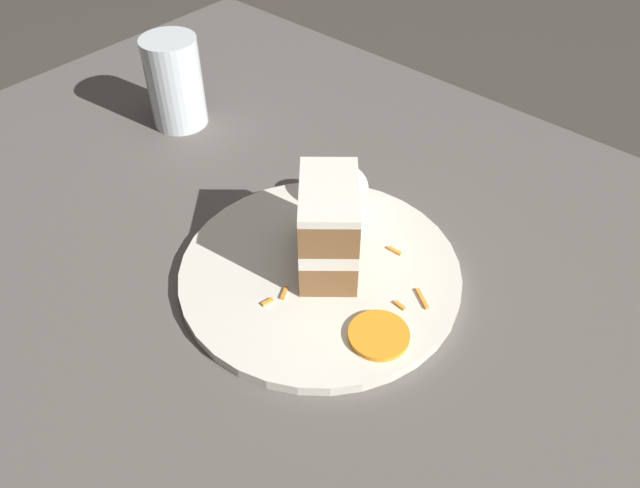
{
  "coord_description": "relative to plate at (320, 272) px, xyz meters",
  "views": [
    {
      "loc": [
        0.29,
        -0.37,
        0.53
      ],
      "look_at": [
        -0.02,
        -0.01,
        0.08
      ],
      "focal_mm": 35.0,
      "sensor_mm": 36.0,
      "label": 1
    }
  ],
  "objects": [
    {
      "name": "cream_dollop",
      "position": [
        -0.05,
        0.1,
        0.03
      ],
      "size": [
        0.06,
        0.05,
        0.05
      ],
      "primitive_type": "ellipsoid",
      "color": "white",
      "rests_on": "plate"
    },
    {
      "name": "ground_plane",
      "position": [
        0.02,
        0.01,
        -0.03
      ],
      "size": [
        6.0,
        6.0,
        0.0
      ],
      "primitive_type": "plane",
      "color": "#38332D",
      "rests_on": "ground"
    },
    {
      "name": "carrot_shreds_scatter",
      "position": [
        0.06,
        0.01,
        0.01
      ],
      "size": [
        0.13,
        0.16,
        0.0
      ],
      "color": "orange",
      "rests_on": "plate"
    },
    {
      "name": "orange_garnish",
      "position": [
        0.11,
        -0.03,
        0.01
      ],
      "size": [
        0.06,
        0.06,
        0.01
      ],
      "primitive_type": "cylinder",
      "color": "orange",
      "rests_on": "plate"
    },
    {
      "name": "plate",
      "position": [
        0.0,
        0.0,
        0.0
      ],
      "size": [
        0.31,
        0.31,
        0.01
      ],
      "primitive_type": "cylinder",
      "color": "silver",
      "rests_on": "dining_table"
    },
    {
      "name": "cake_slice",
      "position": [
        0.0,
        0.01,
        0.06
      ],
      "size": [
        0.11,
        0.12,
        0.1
      ],
      "rotation": [
        0.0,
        0.0,
        0.71
      ],
      "color": "brown",
      "rests_on": "plate"
    },
    {
      "name": "drinking_glass",
      "position": [
        -0.36,
        0.1,
        0.05
      ],
      "size": [
        0.08,
        0.08,
        0.13
      ],
      "color": "silver",
      "rests_on": "dining_table"
    },
    {
      "name": "dining_table",
      "position": [
        0.02,
        0.01,
        -0.02
      ],
      "size": [
        1.33,
        0.88,
        0.03
      ],
      "primitive_type": "cube",
      "color": "#56514C",
      "rests_on": "ground"
    }
  ]
}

